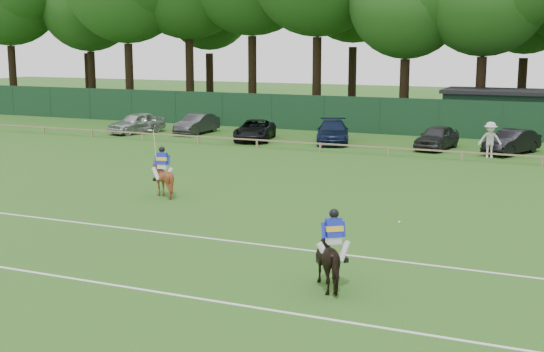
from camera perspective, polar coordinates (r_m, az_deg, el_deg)
The scene contains 18 objects.
ground at distance 24.43m, azimuth -3.90°, elevation -4.33°, with size 160.00×160.00×0.00m, color #1E4C14.
horse_dark at distance 18.76m, azimuth 4.83°, elevation -6.58°, with size 0.81×1.79×1.51m, color black.
horse_chestnut at distance 29.89m, azimuth -8.57°, elevation -0.22°, with size 1.18×1.33×1.47m, color #652D16.
sedan_silver at distance 50.79m, azimuth -10.58°, elevation 4.12°, with size 1.68×4.17×1.42m, color #AFB3B4.
sedan_grey at distance 49.96m, azimuth -5.91°, elevation 4.10°, with size 1.43×4.09×1.35m, color #28292A.
suv_black at distance 46.34m, azimuth -1.36°, elevation 3.61°, with size 2.15×4.67×1.30m, color black.
sedan_navy at distance 45.31m, azimuth 4.78°, elevation 3.47°, with size 1.94×4.76×1.38m, color #131C3C.
hatch_grey at distance 43.62m, azimuth 12.80°, elevation 2.97°, with size 1.64×4.07×1.39m, color #2B2B2D.
estate_black at distance 42.91m, azimuth 18.29°, elevation 2.56°, with size 1.44×4.13×1.36m, color black.
spectator_left at distance 41.04m, azimuth 16.74°, elevation 2.73°, with size 1.27×0.73×1.96m, color beige.
rider_dark at distance 18.56m, azimuth 4.87°, elevation -4.53°, with size 0.83×0.68×1.41m.
rider_chestnut at distance 29.76m, azimuth -8.62°, elevation 1.08°, with size 0.98×0.52×2.05m.
polo_ball at distance 25.74m, azimuth 9.94°, elevation -3.59°, with size 0.09×0.09×0.09m, color silver.
pitch_lines at distance 21.50m, azimuth -8.21°, elevation -6.49°, with size 60.00×5.10×0.01m.
pitch_rail at distance 40.86m, azimuth 7.78°, elevation 2.29°, with size 62.10×0.10×0.50m.
perimeter_fence at distance 49.42m, azimuth 10.66°, elevation 4.57°, with size 92.08×0.08×2.50m.
utility_shed at distance 51.39m, azimuth 17.98°, elevation 4.78°, with size 8.40×4.40×3.04m.
tree_row at distance 56.99m, azimuth 14.40°, elevation 3.94°, with size 96.00×12.00×21.00m, color #26561C, non-canonical shape.
Camera 1 is at (10.91, -20.94, 6.29)m, focal length 48.00 mm.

